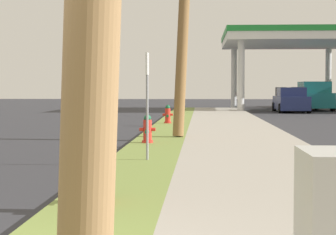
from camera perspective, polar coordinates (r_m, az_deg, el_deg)
fire_hydrant_nearest at (r=7.59m, az=-6.61°, el=-5.55°), size 0.42×0.38×0.74m
fire_hydrant_second at (r=15.73m, az=-1.95°, el=-1.21°), size 0.42×0.38×0.74m
fire_hydrant_third at (r=24.42m, az=-0.03°, el=0.22°), size 0.42×0.37×0.74m
utility_cabinet at (r=4.34m, az=15.35°, el=-10.16°), size 0.49×0.82×1.00m
street_sign_post at (r=11.97m, az=-1.97°, el=3.23°), size 0.05×0.36×2.12m
car_navy_by_near_pump at (r=39.21m, az=11.50°, el=1.54°), size 1.97×4.51×1.57m
car_red_by_far_pump at (r=49.90m, az=12.14°, el=1.79°), size 2.17×4.60×1.57m
truck_teal_at_forecourt at (r=43.01m, az=13.31°, el=1.89°), size 2.40×5.51×1.97m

